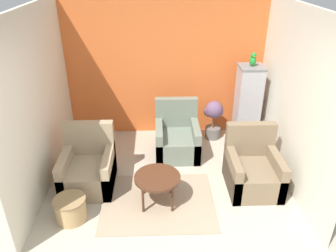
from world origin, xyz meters
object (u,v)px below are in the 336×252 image
object	(u,v)px
coffee_table	(157,179)
parrot	(253,60)
wicker_basket	(71,208)
armchair_right	(252,170)
potted_plant	(214,117)
armchair_left	(89,169)
armchair_middle	(177,138)
birdcage	(247,106)

from	to	relation	value
coffee_table	parrot	distance (m)	2.67
parrot	wicker_basket	bearing A→B (deg)	-144.44
armchair_right	potted_plant	size ratio (longest dim) A/B	1.23
armchair_left	armchair_middle	world-z (taller)	same
coffee_table	birdcage	world-z (taller)	birdcage
armchair_middle	wicker_basket	world-z (taller)	armchair_middle
birdcage	parrot	world-z (taller)	parrot
birdcage	potted_plant	xyz separation A→B (m)	(-0.58, 0.15, -0.28)
parrot	wicker_basket	world-z (taller)	parrot
wicker_basket	armchair_middle	bearing A→B (deg)	47.20
armchair_right	potted_plant	bearing A→B (deg)	103.04
coffee_table	armchair_middle	distance (m)	1.40
coffee_table	parrot	size ratio (longest dim) A/B	2.70
coffee_table	armchair_left	size ratio (longest dim) A/B	0.69
birdcage	parrot	xyz separation A→B (m)	(-0.00, 0.00, 0.86)
coffee_table	armchair_middle	bearing A→B (deg)	75.21
coffee_table	armchair_right	size ratio (longest dim) A/B	0.69
armchair_left	wicker_basket	world-z (taller)	armchair_left
armchair_middle	coffee_table	bearing A→B (deg)	-104.79
birdcage	potted_plant	size ratio (longest dim) A/B	1.95
armchair_left	parrot	world-z (taller)	parrot
armchair_right	parrot	distance (m)	1.92
armchair_middle	potted_plant	distance (m)	0.91
armchair_middle	potted_plant	xyz separation A→B (m)	(0.73, 0.53, 0.16)
armchair_middle	potted_plant	bearing A→B (deg)	35.99
coffee_table	potted_plant	distance (m)	2.17
armchair_middle	wicker_basket	xyz separation A→B (m)	(-1.52, -1.64, -0.11)
birdcage	armchair_middle	bearing A→B (deg)	-163.89
birdcage	armchair_right	bearing A→B (deg)	-99.01
armchair_middle	parrot	distance (m)	1.88
armchair_middle	wicker_basket	size ratio (longest dim) A/B	2.18
coffee_table	potted_plant	size ratio (longest dim) A/B	0.85
armchair_right	armchair_middle	bearing A→B (deg)	136.94
coffee_table	potted_plant	world-z (taller)	potted_plant
armchair_left	birdcage	bearing A→B (deg)	25.00
coffee_table	armchair_middle	xyz separation A→B (m)	(0.36, 1.35, -0.13)
armchair_middle	birdcage	world-z (taller)	birdcage
armchair_right	armchair_middle	world-z (taller)	same
coffee_table	birdcage	bearing A→B (deg)	46.08
armchair_middle	birdcage	size ratio (longest dim) A/B	0.63
armchair_right	coffee_table	bearing A→B (deg)	-166.93
armchair_left	armchair_right	world-z (taller)	same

